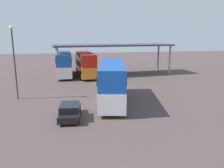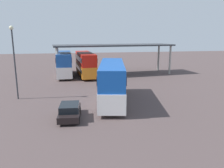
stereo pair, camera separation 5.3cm
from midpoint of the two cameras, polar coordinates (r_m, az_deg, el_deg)
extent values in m
plane|color=#4D3F3E|center=(21.43, -0.11, -7.05)|extent=(140.00, 140.00, 0.00)
cube|color=white|center=(23.98, 0.06, -1.65)|extent=(4.49, 10.86, 1.88)
cube|color=#134AA7|center=(23.57, 0.06, 2.97)|extent=(4.37, 10.64, 2.04)
cube|color=black|center=(23.93, 0.06, -1.13)|extent=(4.45, 10.45, 0.64)
cube|color=black|center=(23.56, 0.07, 3.22)|extent=(4.45, 10.45, 0.82)
cube|color=black|center=(29.02, 0.11, 1.46)|extent=(2.13, 0.51, 1.13)
cube|color=orange|center=(28.86, 0.11, 3.22)|extent=(1.76, 0.41, 0.36)
cylinder|color=black|center=(27.38, -2.31, -1.55)|extent=(0.46, 1.03, 1.00)
cylinder|color=black|center=(27.37, 2.49, -1.55)|extent=(0.46, 1.03, 1.00)
cylinder|color=black|center=(21.10, -3.11, -5.94)|extent=(0.46, 1.03, 1.00)
cylinder|color=black|center=(21.09, 3.15, -5.95)|extent=(0.46, 1.03, 1.00)
cube|color=black|center=(19.93, -10.79, -7.32)|extent=(2.09, 4.14, 0.55)
cube|color=black|center=(19.55, -10.91, -5.96)|extent=(1.79, 2.33, 0.58)
cylinder|color=black|center=(21.24, -12.64, -6.69)|extent=(0.25, 0.61, 0.60)
cylinder|color=black|center=(21.10, -8.32, -6.64)|extent=(0.25, 0.61, 0.60)
cylinder|color=black|center=(18.94, -13.52, -9.17)|extent=(0.25, 0.61, 0.60)
cylinder|color=black|center=(18.78, -8.65, -9.14)|extent=(0.25, 0.61, 0.60)
cube|color=white|center=(40.21, -12.22, 3.89)|extent=(2.72, 10.24, 1.83)
cube|color=#1B4A96|center=(39.97, -12.35, 6.59)|extent=(2.64, 10.03, 1.98)
cube|color=black|center=(40.18, -12.23, 4.20)|extent=(2.75, 9.83, 0.62)
cube|color=black|center=(39.96, -12.35, 6.73)|extent=(2.75, 9.83, 0.79)
cube|color=black|center=(45.17, -12.23, 5.18)|extent=(2.12, 0.15, 1.10)
cube|color=orange|center=(45.06, -12.28, 6.29)|extent=(1.75, 0.12, 0.36)
cylinder|color=black|center=(43.47, -13.65, 3.44)|extent=(0.30, 1.01, 1.00)
cylinder|color=black|center=(43.45, -10.68, 3.58)|extent=(0.30, 1.01, 1.00)
cylinder|color=black|center=(37.25, -13.90, 1.92)|extent=(0.30, 1.01, 1.00)
cylinder|color=black|center=(37.23, -10.44, 2.08)|extent=(0.30, 1.01, 1.00)
cube|color=orange|center=(39.50, -6.85, 3.92)|extent=(3.19, 10.56, 1.81)
cube|color=red|center=(39.26, -6.92, 6.65)|extent=(3.10, 10.34, 1.97)
cube|color=black|center=(39.47, -6.86, 4.23)|extent=(3.19, 10.14, 0.62)
cube|color=black|center=(39.25, -6.93, 6.79)|extent=(3.19, 10.14, 0.79)
cube|color=black|center=(44.53, -7.77, 5.24)|extent=(2.11, 0.24, 1.09)
cube|color=orange|center=(44.42, -7.81, 6.35)|extent=(1.73, 0.20, 0.36)
cylinder|color=black|center=(42.66, -8.91, 3.48)|extent=(0.35, 1.02, 1.00)
cylinder|color=black|center=(42.93, -5.94, 3.62)|extent=(0.35, 1.02, 1.00)
cylinder|color=black|center=(36.34, -7.87, 1.91)|extent=(0.35, 1.02, 1.00)
cylinder|color=black|center=(36.66, -4.40, 2.09)|extent=(0.35, 1.02, 1.00)
cube|color=#33353A|center=(40.07, 0.65, 10.04)|extent=(21.92, 7.73, 0.25)
cylinder|color=#9E9B93|center=(46.23, 12.01, 6.71)|extent=(0.36, 0.36, 5.24)
cylinder|color=#9E9B93|center=(42.35, 14.86, 6.04)|extent=(0.36, 0.36, 5.24)
cylinder|color=#9E9B93|center=(40.84, -14.12, 5.85)|extent=(0.36, 0.36, 5.24)
cylinder|color=#9E9B93|center=(36.40, -13.83, 5.06)|extent=(0.36, 0.36, 5.24)
cylinder|color=#33353A|center=(26.81, -23.84, 4.48)|extent=(0.16, 0.16, 7.81)
sphere|color=beige|center=(26.61, -24.64, 13.14)|extent=(0.44, 0.44, 0.44)
camera|label=1|loc=(0.03, -89.94, 0.01)|focal=35.19mm
camera|label=2|loc=(0.03, 90.06, -0.01)|focal=35.19mm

